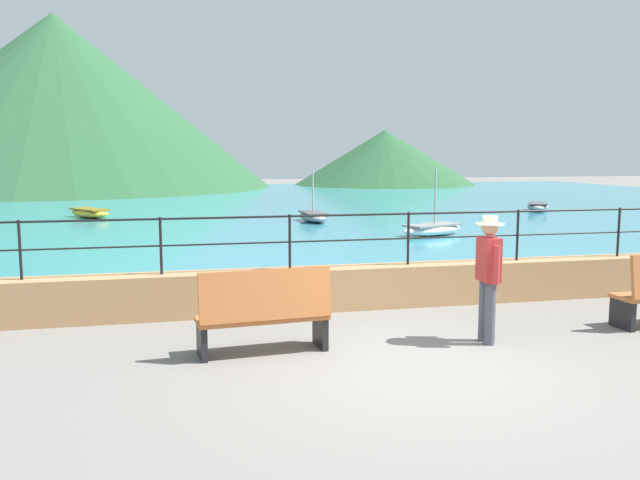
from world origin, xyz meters
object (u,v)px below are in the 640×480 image
(person_walking, at_px, (488,273))
(boat_0, at_px, (432,229))
(boat_1, at_px, (313,216))
(bench_main, at_px, (264,312))
(boat_2, at_px, (538,206))
(boat_3, at_px, (90,213))

(person_walking, xyz_separation_m, boat_0, (3.75, 10.95, -0.71))
(person_walking, distance_m, boat_1, 16.01)
(bench_main, bearing_deg, person_walking, -2.88)
(boat_0, bearing_deg, bench_main, -122.17)
(bench_main, bearing_deg, boat_1, 75.41)
(bench_main, height_order, boat_2, bench_main)
(boat_0, xyz_separation_m, boat_3, (-11.02, 8.48, -0.01))
(person_walking, relative_size, boat_3, 0.73)
(boat_3, bearing_deg, boat_1, -22.59)
(boat_3, bearing_deg, person_walking, -69.48)
(boat_2, bearing_deg, boat_0, -137.55)
(person_walking, bearing_deg, boat_2, 57.17)
(bench_main, bearing_deg, boat_3, 102.37)
(boat_0, bearing_deg, boat_1, 118.14)
(boat_2, xyz_separation_m, boat_3, (-19.12, 1.07, 0.00))
(bench_main, relative_size, boat_2, 0.71)
(boat_1, bearing_deg, bench_main, -104.59)
(person_walking, xyz_separation_m, boat_1, (1.07, 15.96, -0.72))
(boat_2, relative_size, boat_3, 1.02)
(boat_2, bearing_deg, person_walking, -122.83)
(bench_main, xyz_separation_m, boat_1, (4.11, 15.80, -0.30))
(boat_1, height_order, boat_3, boat_1)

